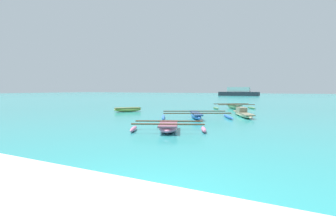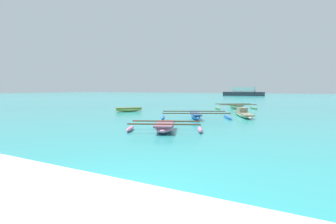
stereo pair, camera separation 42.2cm
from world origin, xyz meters
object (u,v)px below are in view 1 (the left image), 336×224
at_px(moored_boat_2, 128,109).
at_px(moored_boat_4, 243,113).
at_px(distant_ferry, 239,92).
at_px(moored_boat_1, 196,115).
at_px(moored_boat_0, 234,107).
at_px(moored_boat_3, 168,127).

distance_m(moored_boat_2, moored_boat_4, 9.50).
bearing_deg(distant_ferry, moored_boat_1, -80.29).
distance_m(moored_boat_1, distant_ferry, 60.86).
height_order(moored_boat_1, distant_ferry, distant_ferry).
bearing_deg(moored_boat_4, distant_ferry, 167.64).
distance_m(moored_boat_0, distant_ferry, 51.73).
relative_size(moored_boat_3, distant_ferry, 0.32).
height_order(moored_boat_2, distant_ferry, distant_ferry).
xyz_separation_m(moored_boat_3, moored_boat_4, (1.66, 8.21, 0.01)).
bearing_deg(moored_boat_3, moored_boat_4, 144.13).
distance_m(moored_boat_0, moored_boat_3, 14.90).
distance_m(moored_boat_1, moored_boat_2, 7.29).
distance_m(moored_boat_4, distant_ferry, 58.72).
bearing_deg(moored_boat_1, moored_boat_2, -135.04).
relative_size(moored_boat_2, distant_ferry, 0.20).
xyz_separation_m(moored_boat_3, distant_ferry, (-11.10, 65.52, 0.80)).
relative_size(moored_boat_1, moored_boat_4, 1.26).
height_order(moored_boat_0, moored_boat_3, moored_boat_0).
height_order(moored_boat_0, moored_boat_1, moored_boat_0).
xyz_separation_m(moored_boat_1, moored_boat_2, (-6.99, 2.09, -0.00)).
bearing_deg(moored_boat_4, moored_boat_3, -36.32).
distance_m(moored_boat_0, moored_boat_1, 9.35).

